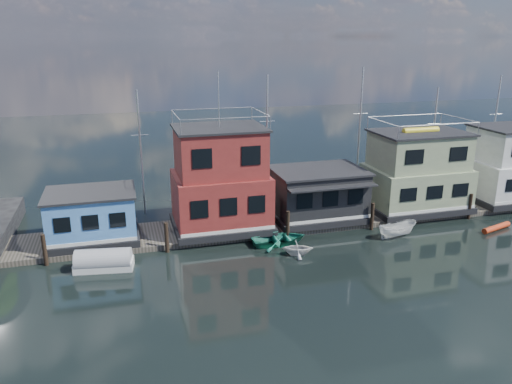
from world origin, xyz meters
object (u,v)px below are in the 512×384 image
object	(u,v)px
houseboat_green	(417,172)
tarp_runabout	(104,261)
motorboat	(397,230)
houseboat_blue	(92,216)
dinghy_white	(297,248)
houseboat_red	(220,181)
red_kayak	(496,228)
houseboat_dark	(318,194)
dinghy_teal	(279,239)

from	to	relation	value
houseboat_green	tarp_runabout	bearing A→B (deg)	-170.17
motorboat	houseboat_blue	bearing A→B (deg)	74.17
dinghy_white	houseboat_red	bearing A→B (deg)	53.06
motorboat	dinghy_white	size ratio (longest dim) A/B	1.49
houseboat_green	tarp_runabout	world-z (taller)	houseboat_green
houseboat_blue	dinghy_white	size ratio (longest dim) A/B	2.98
houseboat_blue	red_kayak	distance (m)	30.98
houseboat_dark	dinghy_teal	xyz separation A→B (m)	(-4.42, -3.59, -2.00)
houseboat_blue	motorboat	distance (m)	22.64
tarp_runabout	dinghy_teal	bearing A→B (deg)	12.48
dinghy_teal	houseboat_blue	bearing A→B (deg)	73.18
dinghy_teal	tarp_runabout	bearing A→B (deg)	92.56
houseboat_blue	dinghy_white	xyz separation A→B (m)	(13.69, -5.78, -1.64)
motorboat	red_kayak	xyz separation A→B (m)	(8.33, -0.81, -0.39)
red_kayak	dinghy_white	bearing A→B (deg)	163.80
houseboat_blue	houseboat_dark	xyz separation A→B (m)	(17.50, -0.02, 0.21)
houseboat_red	houseboat_dark	world-z (taller)	houseboat_red
houseboat_red	motorboat	bearing A→B (deg)	-20.79
houseboat_red	red_kayak	distance (m)	21.99
houseboat_blue	tarp_runabout	xyz separation A→B (m)	(0.72, -4.46, -1.64)
red_kayak	dinghy_teal	world-z (taller)	dinghy_teal
motorboat	tarp_runabout	distance (m)	21.35
red_kayak	dinghy_teal	xyz separation A→B (m)	(-17.33, 1.97, 0.19)
houseboat_red	dinghy_teal	distance (m)	6.28
houseboat_blue	red_kayak	world-z (taller)	houseboat_blue
houseboat_green	dinghy_white	distance (m)	14.37
red_kayak	dinghy_teal	bearing A→B (deg)	156.64
tarp_runabout	dinghy_white	xyz separation A→B (m)	(12.97, -1.32, 0.00)
motorboat	red_kayak	distance (m)	8.38
tarp_runabout	houseboat_blue	bearing A→B (deg)	107.76
motorboat	tarp_runabout	world-z (taller)	tarp_runabout
dinghy_white	dinghy_teal	xyz separation A→B (m)	(-0.61, 2.17, -0.15)
houseboat_green	dinghy_teal	world-z (taller)	houseboat_green
houseboat_dark	houseboat_green	world-z (taller)	houseboat_green
houseboat_dark	dinghy_white	distance (m)	7.15
dinghy_white	dinghy_teal	world-z (taller)	dinghy_white
motorboat	houseboat_green	bearing A→B (deg)	-46.45
houseboat_red	dinghy_white	xyz separation A→B (m)	(4.19, -5.78, -3.54)
houseboat_blue	motorboat	bearing A→B (deg)	-12.21
red_kayak	houseboat_dark	bearing A→B (deg)	139.81
houseboat_blue	motorboat	world-z (taller)	houseboat_blue
red_kayak	motorboat	bearing A→B (deg)	157.59
houseboat_red	tarp_runabout	distance (m)	10.46
tarp_runabout	dinghy_teal	world-z (taller)	tarp_runabout
houseboat_red	houseboat_green	xyz separation A→B (m)	(17.00, 0.00, -0.55)
houseboat_red	tarp_runabout	bearing A→B (deg)	-153.04
red_kayak	dinghy_white	world-z (taller)	dinghy_white
tarp_runabout	dinghy_white	size ratio (longest dim) A/B	1.82
houseboat_red	houseboat_dark	distance (m)	8.18
motorboat	tarp_runabout	size ratio (longest dim) A/B	0.82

